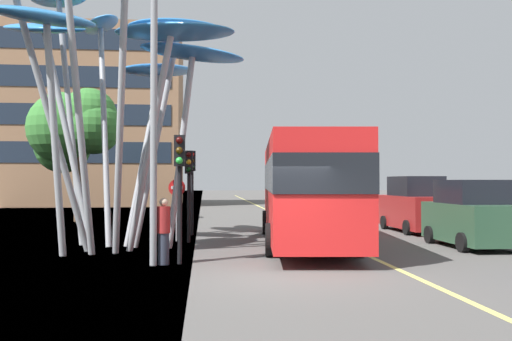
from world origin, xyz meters
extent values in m
cube|color=#54514F|center=(0.00, 0.00, -0.05)|extent=(120.00, 240.00, 0.10)
cube|color=#E0D666|center=(2.96, 0.00, 0.00)|extent=(0.16, 144.00, 0.01)
cube|color=red|center=(1.68, 6.31, 1.90)|extent=(3.57, 11.64, 3.10)
cube|color=black|center=(1.68, 6.31, 2.33)|extent=(3.60, 11.76, 0.99)
cube|color=yellow|center=(2.21, 11.95, 3.15)|extent=(1.38, 0.23, 0.36)
cube|color=#B2B2B7|center=(1.68, 6.31, 3.57)|extent=(2.25, 4.17, 0.24)
cylinder|color=black|center=(3.26, 9.73, 0.48)|extent=(0.37, 0.98, 0.96)
cylinder|color=black|center=(0.76, 9.96, 0.48)|extent=(0.37, 0.98, 0.96)
cylinder|color=black|center=(2.63, 3.06, 0.48)|extent=(0.37, 0.98, 0.96)
cylinder|color=black|center=(0.14, 3.29, 0.48)|extent=(0.37, 0.98, 0.96)
cylinder|color=#9EA0A5|center=(-2.48, 5.61, 3.15)|extent=(0.95, 0.29, 6.32)
ellipsoid|color=#2D7FD1|center=(-2.11, 5.65, 6.30)|extent=(3.53, 1.88, 0.67)
cylinder|color=#9EA0A5|center=(-3.29, 6.30, 3.68)|extent=(1.63, 1.17, 7.41)
ellipsoid|color=#2D7FD1|center=(-2.61, 6.75, 7.36)|extent=(3.98, 3.31, 1.08)
cylinder|color=#9EA0A5|center=(-3.78, 6.88, 3.07)|extent=(1.21, 1.89, 6.19)
ellipsoid|color=#2D7FD1|center=(-3.31, 7.69, 6.13)|extent=(3.16, 4.24, 1.18)
cylinder|color=#9EA0A5|center=(-5.22, 7.41, 4.01)|extent=(1.07, 3.09, 8.09)
ellipsoid|color=#4CA3E5|center=(-5.63, 8.84, 8.02)|extent=(2.35, 4.31, 0.90)
cylinder|color=#9EA0A5|center=(-6.40, 7.40, 4.45)|extent=(1.48, 1.64, 8.93)
cylinder|color=#9EA0A5|center=(-6.20, 6.21, 3.64)|extent=(2.07, 1.21, 7.33)
ellipsoid|color=#2D7FD1|center=(-7.10, 6.68, 7.27)|extent=(3.62, 2.81, 1.10)
cylinder|color=#9EA0A5|center=(-6.30, 4.46, 4.09)|extent=(2.31, 1.43, 8.23)
cylinder|color=#9EA0A5|center=(-5.96, 3.79, 3.37)|extent=(0.67, 0.75, 6.76)
ellipsoid|color=#388EDB|center=(-6.15, 3.56, 6.74)|extent=(3.22, 3.49, 0.90)
cylinder|color=#9EA0A5|center=(-5.28, 3.54, 4.37)|extent=(0.78, 1.78, 8.78)
cylinder|color=#9EA0A5|center=(-4.09, 3.60, 4.50)|extent=(0.81, 2.08, 9.03)
cylinder|color=#9EA0A5|center=(-3.37, 4.56, 3.28)|extent=(1.59, 1.15, 6.61)
ellipsoid|color=#388EDB|center=(-2.71, 4.12, 6.56)|extent=(4.35, 3.53, 0.90)
cylinder|color=black|center=(-2.37, 2.17, 1.67)|extent=(0.12, 0.12, 3.33)
cube|color=black|center=(-2.37, 2.03, 2.93)|extent=(0.28, 0.24, 0.80)
sphere|color=#390706|center=(-2.37, 1.90, 3.19)|extent=(0.18, 0.18, 0.18)
sphere|color=#3A2707|center=(-2.37, 1.90, 2.93)|extent=(0.18, 0.18, 0.18)
sphere|color=green|center=(-2.37, 1.90, 2.67)|extent=(0.18, 0.18, 0.18)
cylinder|color=black|center=(-2.27, 7.22, 1.61)|extent=(0.12, 0.12, 3.21)
cube|color=black|center=(-2.27, 7.08, 2.81)|extent=(0.28, 0.24, 0.80)
sphere|color=#390706|center=(-2.27, 6.95, 3.07)|extent=(0.18, 0.18, 0.18)
sphere|color=orange|center=(-2.27, 6.95, 2.81)|extent=(0.18, 0.18, 0.18)
sphere|color=black|center=(-2.27, 6.95, 2.55)|extent=(0.18, 0.18, 0.18)
cylinder|color=black|center=(-2.22, 9.94, 1.68)|extent=(0.12, 0.12, 3.35)
cube|color=black|center=(-2.22, 9.80, 2.95)|extent=(0.28, 0.24, 0.80)
sphere|color=red|center=(-2.22, 9.67, 3.21)|extent=(0.18, 0.18, 0.18)
sphere|color=#3A2707|center=(-2.22, 9.67, 2.95)|extent=(0.18, 0.18, 0.18)
sphere|color=black|center=(-2.22, 9.67, 2.69)|extent=(0.18, 0.18, 0.18)
cube|color=#2D5138|center=(6.93, 4.97, 0.80)|extent=(1.78, 3.96, 1.24)
cube|color=black|center=(6.93, 4.97, 1.81)|extent=(1.64, 2.18, 0.77)
cylinder|color=black|center=(7.82, 6.20, 0.30)|extent=(0.20, 0.60, 0.60)
cylinder|color=black|center=(6.04, 6.20, 0.30)|extent=(0.20, 0.60, 0.60)
cylinder|color=black|center=(6.04, 3.75, 0.30)|extent=(0.20, 0.60, 0.60)
cube|color=maroon|center=(7.22, 10.50, 0.85)|extent=(1.79, 4.55, 1.35)
cube|color=black|center=(7.22, 10.50, 1.94)|extent=(1.64, 2.50, 0.83)
cylinder|color=black|center=(8.11, 11.91, 0.30)|extent=(0.20, 0.60, 0.60)
cylinder|color=black|center=(6.33, 11.91, 0.30)|extent=(0.20, 0.60, 0.60)
cylinder|color=black|center=(8.11, 9.09, 0.30)|extent=(0.20, 0.60, 0.60)
cylinder|color=black|center=(6.33, 9.09, 0.30)|extent=(0.20, 0.60, 0.60)
cylinder|color=gray|center=(-3.03, 1.97, 4.10)|extent=(0.18, 0.18, 8.20)
cylinder|color=brown|center=(-8.41, 17.92, 1.79)|extent=(0.46, 0.46, 3.58)
sphere|color=#387A33|center=(-9.28, 18.23, 5.02)|extent=(3.85, 3.85, 3.85)
sphere|color=#387A33|center=(-9.51, 19.04, 4.14)|extent=(3.07, 3.07, 3.07)
sphere|color=#387A33|center=(-7.87, 17.88, 5.65)|extent=(2.97, 2.97, 2.97)
sphere|color=#387A33|center=(-7.58, 17.67, 5.03)|extent=(2.90, 2.90, 2.90)
cylinder|color=#2D3342|center=(-2.78, 2.11, 0.41)|extent=(0.29, 0.29, 0.81)
cylinder|color=maroon|center=(-2.78, 2.11, 1.15)|extent=(0.34, 0.34, 0.69)
sphere|color=beige|center=(-2.78, 2.11, 1.61)|extent=(0.22, 0.22, 0.22)
cylinder|color=gray|center=(-2.71, 7.67, 1.11)|extent=(0.08, 0.08, 2.22)
cylinder|color=red|center=(-2.71, 7.64, 1.92)|extent=(0.60, 0.03, 0.60)
cube|color=white|center=(-2.71, 7.61, 1.92)|extent=(0.40, 0.04, 0.11)
cube|color=#936B4C|center=(-13.71, 39.32, 7.81)|extent=(19.67, 10.13, 15.62)
cube|color=#1E2838|center=(-13.71, 34.23, 4.53)|extent=(18.49, 0.08, 1.75)
cube|color=#1E2838|center=(-13.71, 34.23, 7.65)|extent=(18.49, 0.08, 1.75)
cube|color=#1E2838|center=(-13.71, 34.23, 10.78)|extent=(18.49, 0.08, 1.75)
cube|color=#1E2838|center=(-13.71, 34.23, 13.90)|extent=(18.49, 0.08, 1.75)
camera|label=1|loc=(-1.74, -12.36, 2.14)|focal=38.94mm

